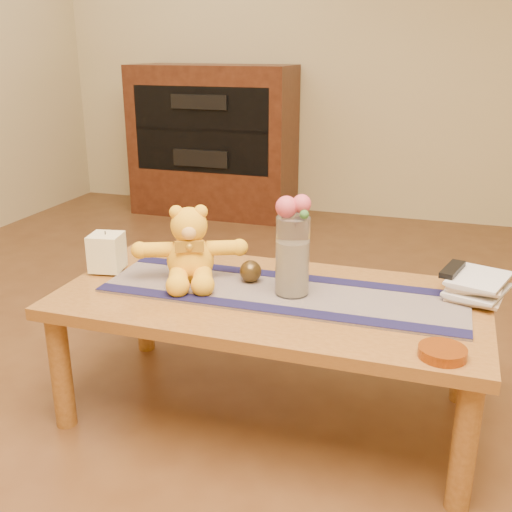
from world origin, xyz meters
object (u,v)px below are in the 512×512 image
(glass_vase, at_px, (292,256))
(book_bottom, at_px, (451,289))
(teddy_bear, at_px, (190,245))
(bronze_ball, at_px, (251,271))
(tv_remote, at_px, (452,269))
(amber_dish, at_px, (442,352))
(pillar_candle, at_px, (107,252))

(glass_vase, xyz_separation_m, book_bottom, (0.50, 0.19, -0.13))
(teddy_bear, relative_size, bronze_ball, 4.88)
(tv_remote, distance_m, amber_dish, 0.47)
(teddy_bear, height_order, bronze_ball, teddy_bear)
(pillar_candle, height_order, glass_vase, glass_vase)
(pillar_candle, height_order, amber_dish, pillar_candle)
(teddy_bear, relative_size, pillar_candle, 2.77)
(tv_remote, height_order, amber_dish, tv_remote)
(pillar_candle, distance_m, bronze_ball, 0.54)
(amber_dish, bearing_deg, bronze_ball, 152.58)
(bronze_ball, bearing_deg, glass_vase, -19.57)
(bronze_ball, relative_size, tv_remote, 0.47)
(pillar_candle, bearing_deg, teddy_bear, 1.51)
(pillar_candle, bearing_deg, tv_remote, 8.28)
(glass_vase, height_order, tv_remote, glass_vase)
(pillar_candle, xyz_separation_m, amber_dish, (1.18, -0.29, -0.06))
(pillar_candle, height_order, book_bottom, pillar_candle)
(bronze_ball, height_order, book_bottom, bronze_ball)
(tv_remote, bearing_deg, pillar_candle, -157.24)
(pillar_candle, relative_size, bronze_ball, 1.76)
(teddy_bear, distance_m, amber_dish, 0.92)
(teddy_bear, xyz_separation_m, bronze_ball, (0.21, 0.04, -0.09))
(bronze_ball, height_order, tv_remote, tv_remote)
(book_bottom, height_order, tv_remote, tv_remote)
(pillar_candle, height_order, bronze_ball, pillar_candle)
(teddy_bear, distance_m, pillar_candle, 0.33)
(tv_remote, bearing_deg, amber_dish, -76.68)
(amber_dish, bearing_deg, teddy_bear, 160.79)
(pillar_candle, relative_size, glass_vase, 0.51)
(book_bottom, bearing_deg, glass_vase, -147.26)
(amber_dish, bearing_deg, glass_vase, 150.16)
(book_bottom, bearing_deg, teddy_bear, -157.16)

